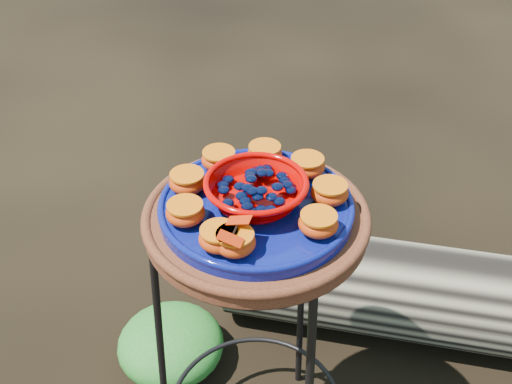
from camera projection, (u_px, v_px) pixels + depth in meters
The scene contains 18 objects.
plant_stand at pixel (256, 351), 1.39m from camera, with size 0.44×0.44×0.70m, color black, non-canonical shape.
terracotta_saucer at pixel (256, 220), 1.17m from camera, with size 0.41×0.41×0.03m, color #3F130A.
cobalt_plate at pixel (256, 208), 1.15m from camera, with size 0.35×0.35×0.02m, color #07005D.
red_bowl at pixel (256, 192), 1.13m from camera, with size 0.17×0.17×0.05m, color #C90200, non-canonical shape.
glass_gems at pixel (256, 176), 1.11m from camera, with size 0.14×0.14×0.02m, color black, non-canonical shape.
orange_half_0 at pixel (235, 242), 1.03m from camera, with size 0.07×0.07×0.04m, color red.
orange_half_1 at pixel (318, 224), 1.07m from camera, with size 0.07×0.07×0.04m, color red.
orange_half_2 at pixel (330, 193), 1.14m from camera, with size 0.07×0.07×0.04m, color red.
orange_half_3 at pixel (307, 166), 1.20m from camera, with size 0.07×0.07×0.04m, color red.
orange_half_4 at pixel (265, 154), 1.23m from camera, with size 0.07×0.07×0.04m, color red.
orange_half_5 at pixel (219, 160), 1.22m from camera, with size 0.07×0.07×0.04m, color red.
orange_half_6 at pixel (187, 182), 1.16m from camera, with size 0.07×0.07×0.04m, color red.
orange_half_7 at pixel (185, 213), 1.09m from camera, with size 0.07×0.07×0.04m, color red.
orange_half_8 at pixel (219, 238), 1.04m from camera, with size 0.07×0.07×0.04m, color red.
butterfly at pixel (235, 230), 1.01m from camera, with size 0.09×0.05×0.02m, color red, non-canonical shape.
driftwood_log at pixel (495, 304), 1.78m from camera, with size 1.49×0.39×0.28m, color black, non-canonical shape.
foliage_left at pixel (171, 343), 1.75m from camera, with size 0.29×0.29×0.15m, color #1B661B.
foliage_back at pixel (304, 275), 1.95m from camera, with size 0.34×0.34×0.17m, color #1B661B.
Camera 1 is at (0.47, -0.77, 1.46)m, focal length 45.00 mm.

